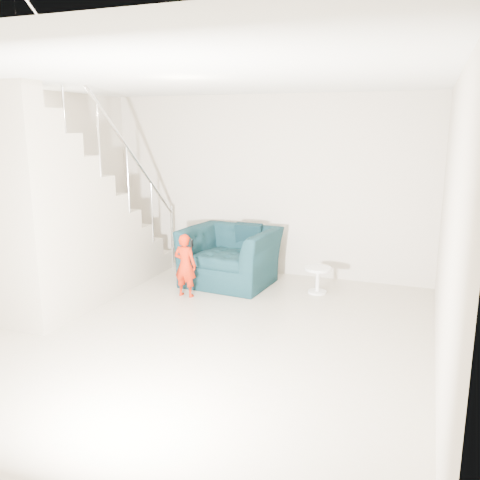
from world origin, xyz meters
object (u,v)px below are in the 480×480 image
side_table (318,276)px  staircase (64,230)px  armchair (230,256)px  toddler (185,265)px

side_table → staircase: 3.39m
armchair → staircase: staircase is taller
armchair → side_table: size_ratio=3.42×
toddler → staircase: 1.61m
armchair → staircase: bearing=-134.3°
armchair → toddler: (-0.35, -0.75, 0.02)m
side_table → toddler: bearing=-155.3°
side_table → staircase: bearing=-154.0°
armchair → side_table: bearing=5.0°
side_table → armchair: bearing=179.9°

